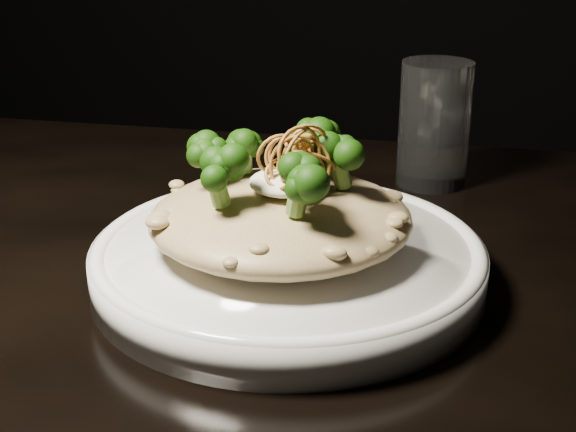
{
  "coord_description": "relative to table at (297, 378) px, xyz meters",
  "views": [
    {
      "loc": [
        0.11,
        -0.54,
        1.03
      ],
      "look_at": [
        -0.01,
        0.01,
        0.81
      ],
      "focal_mm": 50.0,
      "sensor_mm": 36.0,
      "label": 1
    }
  ],
  "objects": [
    {
      "name": "shallots",
      "position": [
        -0.0,
        0.0,
        0.19
      ],
      "size": [
        0.06,
        0.06,
        0.04
      ],
      "primitive_type": null,
      "color": "brown",
      "rests_on": "cheese"
    },
    {
      "name": "broccoli",
      "position": [
        -0.01,
        0.01,
        0.18
      ],
      "size": [
        0.14,
        0.14,
        0.05
      ],
      "primitive_type": null,
      "color": "black",
      "rests_on": "risotto"
    },
    {
      "name": "drinking_glass",
      "position": [
        0.09,
        0.26,
        0.15
      ],
      "size": [
        0.09,
        0.09,
        0.13
      ],
      "primitive_type": "cylinder",
      "rotation": [
        0.0,
        0.0,
        0.37
      ],
      "color": "silver",
      "rests_on": "table"
    },
    {
      "name": "table",
      "position": [
        0.0,
        0.0,
        0.0
      ],
      "size": [
        1.1,
        0.8,
        0.75
      ],
      "color": "black",
      "rests_on": "ground"
    },
    {
      "name": "risotto",
      "position": [
        -0.01,
        0.01,
        0.14
      ],
      "size": [
        0.2,
        0.2,
        0.04
      ],
      "primitive_type": "ellipsoid",
      "color": "brown",
      "rests_on": "plate"
    },
    {
      "name": "cheese",
      "position": [
        -0.01,
        0.01,
        0.17
      ],
      "size": [
        0.06,
        0.06,
        0.02
      ],
      "primitive_type": "ellipsoid",
      "color": "white",
      "rests_on": "risotto"
    },
    {
      "name": "plate",
      "position": [
        -0.01,
        0.01,
        0.1
      ],
      "size": [
        0.3,
        0.3,
        0.03
      ],
      "primitive_type": "cylinder",
      "color": "white",
      "rests_on": "table"
    }
  ]
}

